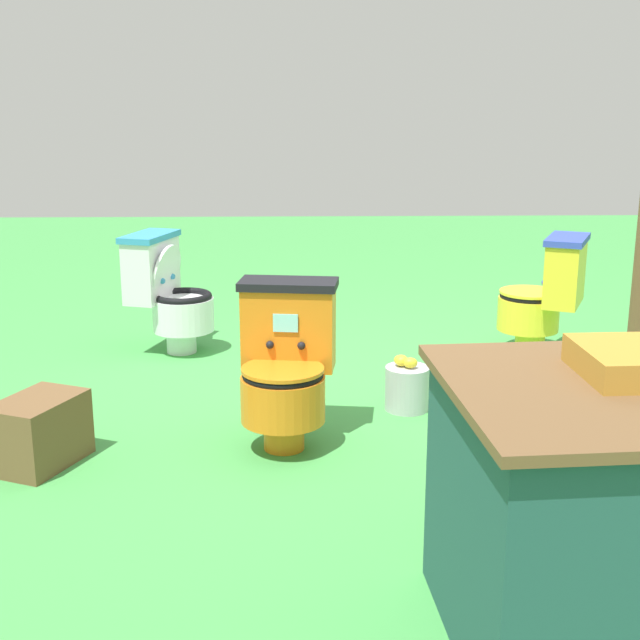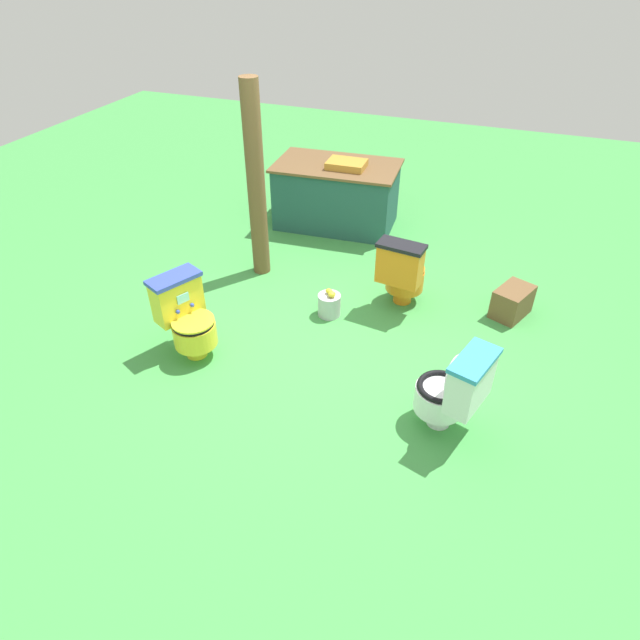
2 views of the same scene
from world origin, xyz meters
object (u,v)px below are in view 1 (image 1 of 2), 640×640
(toilet_white, at_px, (168,292))
(toilet_orange, at_px, (286,364))
(small_crate, at_px, (39,432))
(lemon_bucket, at_px, (407,387))
(toilet_yellow, at_px, (545,294))

(toilet_white, bearing_deg, toilet_orange, 43.50)
(toilet_white, xyz_separation_m, small_crate, (0.31, 1.67, -0.23))
(small_crate, relative_size, lemon_bucket, 1.42)
(small_crate, distance_m, lemon_bucket, 1.75)
(lemon_bucket, bearing_deg, toilet_orange, 34.40)
(lemon_bucket, bearing_deg, toilet_yellow, -134.87)
(toilet_yellow, distance_m, small_crate, 3.03)
(toilet_orange, height_order, small_crate, toilet_orange)
(toilet_yellow, bearing_deg, small_crate, 146.14)
(toilet_yellow, bearing_deg, toilet_orange, 156.29)
(small_crate, bearing_deg, toilet_orange, -168.73)
(toilet_white, relative_size, small_crate, 1.85)
(toilet_orange, xyz_separation_m, small_crate, (1.04, 0.21, -0.22))
(toilet_yellow, xyz_separation_m, small_crate, (2.58, 1.57, -0.22))
(toilet_white, bearing_deg, toilet_yellow, 104.41)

